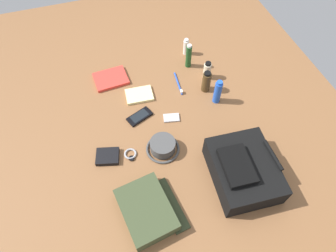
{
  "coord_description": "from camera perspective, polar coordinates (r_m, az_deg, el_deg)",
  "views": [
    {
      "loc": [
        0.78,
        -0.25,
        1.25
      ],
      "look_at": [
        0.0,
        0.0,
        0.04
      ],
      "focal_mm": 30.7,
      "sensor_mm": 36.0,
      "label": 1
    }
  ],
  "objects": [
    {
      "name": "ground_plane",
      "position": [
        1.51,
        -0.0,
        -1.11
      ],
      "size": [
        2.64,
        2.02,
        0.02
      ],
      "primitive_type": "cube",
      "color": "brown",
      "rests_on": "ground"
    },
    {
      "name": "backpack",
      "position": [
        1.36,
        14.66,
        -8.45
      ],
      "size": [
        0.36,
        0.3,
        0.15
      ],
      "color": "black",
      "rests_on": "ground_plane"
    },
    {
      "name": "toiletry_pouch",
      "position": [
        1.28,
        -4.07,
        -16.26
      ],
      "size": [
        0.29,
        0.28,
        0.07
      ],
      "color": "#384228",
      "rests_on": "ground_plane"
    },
    {
      "name": "bucket_hat",
      "position": [
        1.42,
        -1.05,
        -4.08
      ],
      "size": [
        0.17,
        0.17,
        0.07
      ],
      "color": "#444444",
      "rests_on": "ground_plane"
    },
    {
      "name": "toothpaste_tube",
      "position": [
        1.86,
        3.59,
        15.41
      ],
      "size": [
        0.03,
        0.03,
        0.11
      ],
      "color": "white",
      "rests_on": "ground_plane"
    },
    {
      "name": "shampoo_bottle",
      "position": [
        1.76,
        4.12,
        13.66
      ],
      "size": [
        0.03,
        0.03,
        0.16
      ],
      "color": "#19471E",
      "rests_on": "ground_plane"
    },
    {
      "name": "lotion_bottle",
      "position": [
        1.71,
        7.77,
        10.87
      ],
      "size": [
        0.04,
        0.04,
        0.11
      ],
      "color": "beige",
      "rests_on": "ground_plane"
    },
    {
      "name": "cologne_bottle",
      "position": [
        1.64,
        7.62,
        8.73
      ],
      "size": [
        0.05,
        0.05,
        0.14
      ],
      "color": "#473319",
      "rests_on": "ground_plane"
    },
    {
      "name": "deodorant_spray",
      "position": [
        1.58,
        9.84,
        6.67
      ],
      "size": [
        0.04,
        0.04,
        0.15
      ],
      "color": "blue",
      "rests_on": "ground_plane"
    },
    {
      "name": "paperback_novel",
      "position": [
        1.75,
        -11.28,
        9.18
      ],
      "size": [
        0.16,
        0.2,
        0.02
      ],
      "color": "red",
      "rests_on": "ground_plane"
    },
    {
      "name": "cell_phone",
      "position": [
        1.55,
        -5.66,
        1.89
      ],
      "size": [
        0.11,
        0.15,
        0.01
      ],
      "color": "black",
      "rests_on": "ground_plane"
    },
    {
      "name": "media_player",
      "position": [
        1.54,
        0.66,
        1.64
      ],
      "size": [
        0.07,
        0.09,
        0.01
      ],
      "color": "#B7B7BC",
      "rests_on": "ground_plane"
    },
    {
      "name": "wristwatch",
      "position": [
        1.43,
        -7.45,
        -5.63
      ],
      "size": [
        0.07,
        0.06,
        0.01
      ],
      "color": "#99999E",
      "rests_on": "ground_plane"
    },
    {
      "name": "toothbrush",
      "position": [
        1.69,
        2.12,
        8.23
      ],
      "size": [
        0.17,
        0.02,
        0.02
      ],
      "color": "blue",
      "rests_on": "ground_plane"
    },
    {
      "name": "wallet",
      "position": [
        1.44,
        -11.9,
        -5.93
      ],
      "size": [
        0.12,
        0.13,
        0.02
      ],
      "primitive_type": "cube",
      "rotation": [
        0.0,
        0.0,
        -0.26
      ],
      "color": "black",
      "rests_on": "ground_plane"
    },
    {
      "name": "notepad",
      "position": [
        1.64,
        -5.72,
        6.15
      ],
      "size": [
        0.12,
        0.16,
        0.02
      ],
      "primitive_type": "cube",
      "rotation": [
        0.0,
        0.0,
        -0.08
      ],
      "color": "beige",
      "rests_on": "ground_plane"
    }
  ]
}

